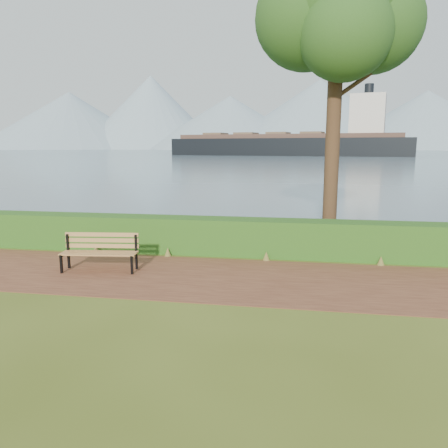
# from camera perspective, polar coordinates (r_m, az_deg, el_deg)

# --- Properties ---
(ground) EXTENTS (140.00, 140.00, 0.00)m
(ground) POSITION_cam_1_polar(r_m,az_deg,el_deg) (9.93, -4.66, -7.37)
(ground) COLOR #445117
(ground) RESTS_ON ground
(path) EXTENTS (40.00, 3.40, 0.01)m
(path) POSITION_cam_1_polar(r_m,az_deg,el_deg) (10.21, -4.25, -6.84)
(path) COLOR #532B1C
(path) RESTS_ON ground
(hedge) EXTENTS (32.00, 0.85, 1.00)m
(hedge) POSITION_cam_1_polar(r_m,az_deg,el_deg) (12.26, -1.72, -1.54)
(hedge) COLOR #174212
(hedge) RESTS_ON ground
(water) EXTENTS (700.00, 510.00, 0.00)m
(water) POSITION_cam_1_polar(r_m,az_deg,el_deg) (269.20, 9.19, 9.37)
(water) COLOR #4A6077
(water) RESTS_ON ground
(mountains) EXTENTS (585.00, 190.00, 70.00)m
(mountains) POSITION_cam_1_polar(r_m,az_deg,el_deg) (416.12, 8.19, 13.44)
(mountains) COLOR #7891A0
(mountains) RESTS_ON ground
(bench) EXTENTS (1.86, 0.74, 0.91)m
(bench) POSITION_cam_1_polar(r_m,az_deg,el_deg) (10.97, -15.86, -3.20)
(bench) COLOR black
(bench) RESTS_ON ground
(tree) EXTENTS (4.77, 3.98, 9.18)m
(tree) POSITION_cam_1_polar(r_m,az_deg,el_deg) (14.18, 14.65, 25.56)
(tree) COLOR #342315
(tree) RESTS_ON ground
(cargo_ship) EXTENTS (76.02, 27.49, 22.83)m
(cargo_ship) POSITION_cam_1_polar(r_m,az_deg,el_deg) (140.39, 9.19, 10.18)
(cargo_ship) COLOR black
(cargo_ship) RESTS_ON ground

